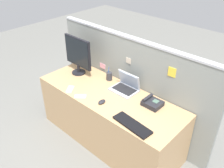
% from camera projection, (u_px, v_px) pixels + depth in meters
% --- Properties ---
extents(ground_plane, '(10.00, 10.00, 0.00)m').
position_uv_depth(ground_plane, '(109.00, 138.00, 3.30)').
color(ground_plane, slate).
extents(desk, '(1.90, 0.69, 0.71)m').
position_uv_depth(desk, '(109.00, 117.00, 3.12)').
color(desk, tan).
rests_on(desk, ground_plane).
extents(cubicle_divider, '(2.36, 0.08, 1.31)m').
position_uv_depth(cubicle_divider, '(130.00, 85.00, 3.19)').
color(cubicle_divider, gray).
rests_on(cubicle_divider, ground_plane).
extents(desktop_monitor, '(0.46, 0.18, 0.51)m').
position_uv_depth(desktop_monitor, '(78.00, 54.00, 3.23)').
color(desktop_monitor, black).
rests_on(desktop_monitor, desk).
extents(laptop, '(0.31, 0.24, 0.22)m').
position_uv_depth(laptop, '(126.00, 86.00, 2.99)').
color(laptop, '#B2B5BC').
rests_on(laptop, desk).
extents(desk_phone, '(0.20, 0.18, 0.09)m').
position_uv_depth(desk_phone, '(152.00, 103.00, 2.73)').
color(desk_phone, '#232328').
rests_on(desk_phone, desk).
extents(keyboard_main, '(0.44, 0.18, 0.02)m').
position_uv_depth(keyboard_main, '(132.00, 125.00, 2.45)').
color(keyboard_main, black).
rests_on(keyboard_main, desk).
extents(computer_mouse_right_hand, '(0.06, 0.10, 0.03)m').
position_uv_depth(computer_mouse_right_hand, '(102.00, 102.00, 2.77)').
color(computer_mouse_right_hand, '#232328').
rests_on(computer_mouse_right_hand, desk).
extents(pen_cup, '(0.08, 0.08, 0.19)m').
position_uv_depth(pen_cup, '(109.00, 76.00, 3.19)').
color(pen_cup, '#333338').
rests_on(pen_cup, desk).
extents(cell_phone_white_slab, '(0.14, 0.14, 0.01)m').
position_uv_depth(cell_phone_white_slab, '(80.00, 96.00, 2.89)').
color(cell_phone_white_slab, silver).
rests_on(cell_phone_white_slab, desk).
extents(cell_phone_silver_slab, '(0.15, 0.16, 0.01)m').
position_uv_depth(cell_phone_silver_slab, '(70.00, 89.00, 3.01)').
color(cell_phone_silver_slab, '#B7BAC1').
rests_on(cell_phone_silver_slab, desk).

